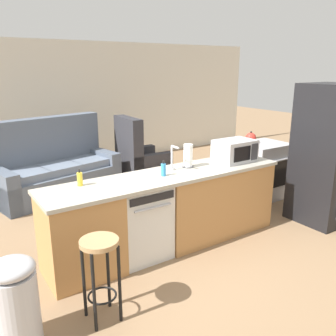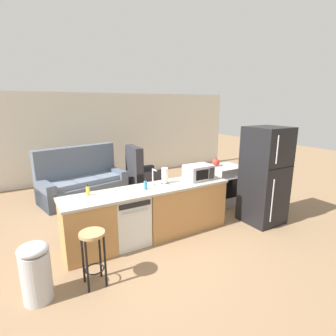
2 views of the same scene
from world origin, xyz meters
name	(u,v)px [view 2 (image 2 of 2)]	position (x,y,z in m)	size (l,w,h in m)	color
ground_plane	(143,238)	(0.00, 0.00, 0.00)	(24.00, 24.00, 0.00)	#896B4C
wall_back	(92,137)	(0.30, 4.20, 1.30)	(10.00, 0.06, 2.60)	silver
kitchen_counter	(155,213)	(0.24, 0.00, 0.42)	(2.94, 0.66, 0.90)	#B77F47
dishwasher	(129,219)	(-0.25, 0.00, 0.42)	(0.58, 0.61, 0.84)	silver
stove_range	(224,185)	(2.35, 0.55, 0.45)	(0.76, 0.68, 0.90)	#B7B7BC
refrigerator	(265,176)	(2.35, -0.55, 0.94)	(0.72, 0.73, 1.87)	black
microwave	(198,172)	(1.17, 0.00, 1.04)	(0.50, 0.37, 0.28)	#B7B7BC
sink_faucet	(153,178)	(0.27, 0.10, 1.03)	(0.07, 0.17, 0.30)	silver
paper_towel_roll	(165,176)	(0.51, 0.11, 1.04)	(0.14, 0.14, 0.28)	#4C4C51
soap_bottle	(146,185)	(0.06, -0.03, 0.97)	(0.06, 0.06, 0.18)	#338CCC
dish_soap_bottle	(88,191)	(-0.84, 0.17, 0.97)	(0.06, 0.06, 0.18)	yellow
kettle	(216,162)	(2.18, 0.68, 0.99)	(0.21, 0.17, 0.19)	red
bar_stool	(93,247)	(-1.04, -0.76, 0.54)	(0.32, 0.32, 0.74)	tan
trash_bin	(36,272)	(-1.70, -0.69, 0.38)	(0.35, 0.35, 0.74)	#B7B7BC
couch	(82,183)	(-0.43, 2.61, 0.39)	(2.14, 1.30, 1.27)	#515B6B
armchair	(142,177)	(1.14, 2.49, 0.35)	(0.84, 0.89, 1.20)	#2D2D33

